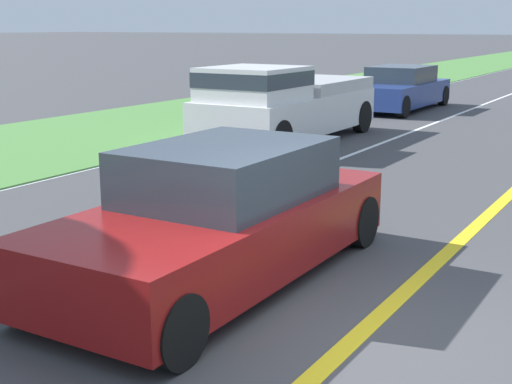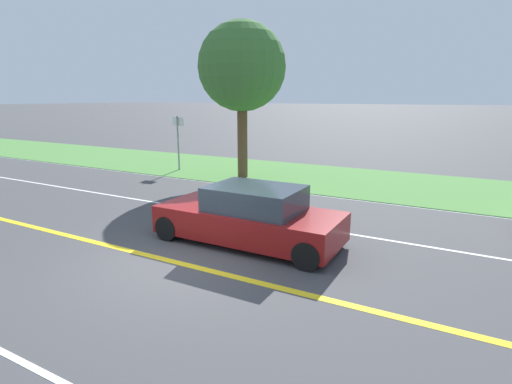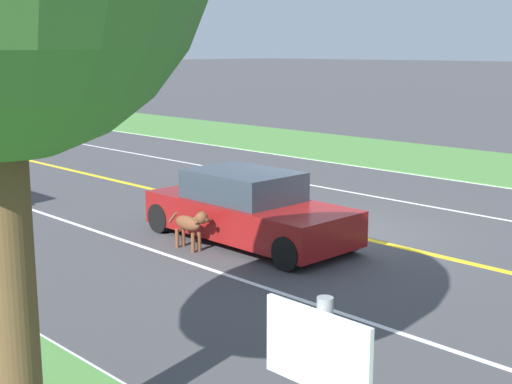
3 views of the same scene
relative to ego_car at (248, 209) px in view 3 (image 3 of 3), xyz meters
name	(u,v)px [view 3 (image 3 of 3)]	position (x,y,z in m)	size (l,w,h in m)	color
ground_plane	(335,232)	(-1.77, 0.73, -0.64)	(400.00, 400.00, 0.00)	#424244
centre_divider_line	(335,232)	(-1.77, 0.73, -0.63)	(0.18, 160.00, 0.01)	yellow
lane_edge_line_right	(11,320)	(5.23, 0.73, -0.63)	(0.14, 160.00, 0.01)	white
lane_edge_line_left	(499,187)	(-8.77, 0.73, -0.63)	(0.14, 160.00, 0.01)	white
lane_dash_same_dir	(204,267)	(1.73, 0.73, -0.63)	(0.10, 160.00, 0.01)	white
lane_dash_oncoming	(429,206)	(-5.27, 0.73, -0.63)	(0.10, 160.00, 0.01)	white
ego_car	(248,209)	(0.00, 0.00, 0.00)	(1.82, 4.37, 1.38)	maroon
dog	(191,224)	(1.21, -0.26, -0.13)	(0.23, 1.18, 0.81)	brown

